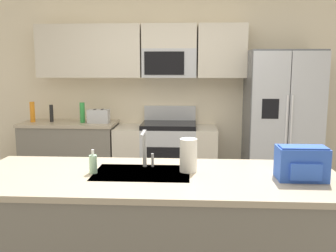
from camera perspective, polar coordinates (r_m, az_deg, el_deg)
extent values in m
plane|color=#66605B|center=(3.53, -0.47, -18.69)|extent=(9.00, 9.00, 0.00)
cube|color=beige|center=(5.28, 1.07, 5.35)|extent=(5.20, 0.10, 2.60)
cube|color=beige|center=(5.34, -15.62, 10.97)|extent=(0.70, 0.32, 0.70)
cube|color=beige|center=(5.16, -8.08, 11.29)|extent=(0.70, 0.32, 0.70)
cube|color=beige|center=(5.08, 8.28, 11.32)|extent=(0.64, 0.32, 0.70)
cube|color=#B7BABF|center=(5.06, 0.23, 9.61)|extent=(0.72, 0.32, 0.38)
cube|color=black|center=(4.90, -0.59, 9.62)|extent=(0.52, 0.01, 0.30)
cube|color=beige|center=(5.08, 0.23, 13.56)|extent=(0.72, 0.32, 0.32)
cube|color=slate|center=(5.32, -14.71, -4.40)|extent=(1.24, 0.60, 0.86)
cube|color=tan|center=(5.24, -14.91, 0.39)|extent=(1.27, 0.63, 0.04)
cube|color=#B7BABF|center=(5.07, 0.13, -4.87)|extent=(0.72, 0.60, 0.84)
cube|color=black|center=(4.77, -0.07, -5.41)|extent=(0.60, 0.01, 0.36)
cube|color=black|center=(4.98, 0.13, 0.15)|extent=(0.72, 0.60, 0.06)
cube|color=#B7BABF|center=(5.23, 0.30, 2.02)|extent=(0.72, 0.06, 0.20)
cube|color=beige|center=(5.13, -5.92, -4.76)|extent=(0.36, 0.60, 0.84)
cube|color=beige|center=(5.07, 5.80, -4.93)|extent=(0.28, 0.60, 0.84)
cube|color=#4C4F54|center=(5.06, 16.91, 0.52)|extent=(0.90, 0.70, 1.85)
cube|color=#B7BABF|center=(4.66, 15.27, -0.13)|extent=(0.44, 0.04, 1.81)
cube|color=#B7BABF|center=(4.77, 20.57, -0.18)|extent=(0.44, 0.04, 1.81)
cylinder|color=silver|center=(4.66, 17.75, 0.91)|extent=(0.02, 0.02, 0.60)
cylinder|color=silver|center=(4.67, 18.46, 0.90)|extent=(0.02, 0.02, 0.60)
cube|color=black|center=(4.61, 15.44, 2.55)|extent=(0.20, 0.00, 0.24)
cube|color=slate|center=(2.79, -1.92, -16.81)|extent=(2.54, 0.92, 0.86)
cube|color=tan|center=(2.62, -1.97, -7.93)|extent=(2.58, 0.96, 0.04)
cube|color=#B7BABF|center=(2.68, -4.03, -7.46)|extent=(0.68, 0.44, 0.03)
cube|color=#B7BABF|center=(5.06, -10.60, 1.50)|extent=(0.28, 0.16, 0.18)
cube|color=black|center=(5.06, -11.18, 2.49)|extent=(0.03, 0.11, 0.01)
cube|color=black|center=(5.04, -10.08, 2.49)|extent=(0.03, 0.11, 0.01)
cylinder|color=black|center=(5.30, -17.46, 1.87)|extent=(0.05, 0.05, 0.23)
cylinder|color=green|center=(5.12, -13.02, 2.02)|extent=(0.07, 0.07, 0.27)
cylinder|color=orange|center=(5.36, -20.10, 2.04)|extent=(0.07, 0.07, 0.28)
cylinder|color=#B7BABF|center=(2.80, -3.62, -3.43)|extent=(0.03, 0.03, 0.28)
cylinder|color=#B7BABF|center=(2.68, -3.90, -1.18)|extent=(0.02, 0.20, 0.02)
cylinder|color=#B7BABF|center=(2.82, -2.38, -5.24)|extent=(0.02, 0.02, 0.10)
cylinder|color=#A5D8B2|center=(2.69, -11.43, -5.77)|extent=(0.06, 0.06, 0.13)
cylinder|color=white|center=(2.67, -11.48, -4.00)|extent=(0.02, 0.02, 0.04)
cylinder|color=white|center=(2.67, 3.15, -4.50)|extent=(0.12, 0.12, 0.24)
cube|color=blue|center=(2.64, 19.78, -5.40)|extent=(0.32, 0.20, 0.22)
cube|color=#2749A9|center=(2.60, 20.03, -3.27)|extent=(0.30, 0.14, 0.03)
cube|color=blue|center=(2.55, 20.41, -6.64)|extent=(0.20, 0.03, 0.11)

